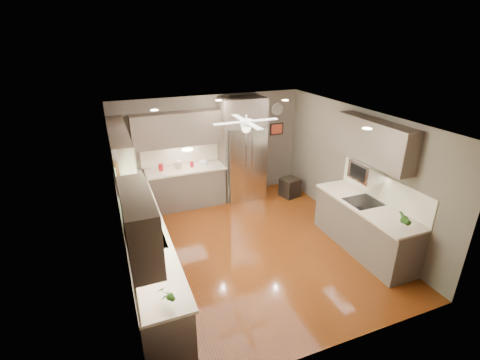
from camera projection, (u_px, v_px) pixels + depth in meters
floor at (251, 247)px, 6.67m from camera, size 5.00×5.00×0.00m
ceiling at (253, 118)px, 5.69m from camera, size 5.00×5.00×0.00m
wall_back at (211, 148)px, 8.31m from camera, size 4.50×0.00×4.50m
wall_front at (338, 270)px, 4.04m from camera, size 4.50×0.00×4.50m
wall_left at (120, 210)px, 5.41m from camera, size 0.00×5.00×5.00m
wall_right at (355, 171)px, 6.95m from camera, size 0.00×5.00×5.00m
canister_a at (161, 167)px, 7.76m from camera, size 0.12×0.12×0.17m
canister_b at (175, 166)px, 7.87m from camera, size 0.11×0.11×0.12m
canister_c at (180, 165)px, 7.85m from camera, size 0.15×0.15×0.20m
canister_d at (192, 164)px, 7.99m from camera, size 0.10×0.10×0.13m
soap_bottle at (134, 221)px, 5.50m from camera, size 0.12×0.12×0.21m
potted_plant_left at (165, 294)px, 3.91m from camera, size 0.18×0.15×0.29m
potted_plant_right at (405, 219)px, 5.48m from camera, size 0.19×0.16×0.30m
bowl at (204, 164)px, 8.10m from camera, size 0.27×0.27×0.05m
left_run at (144, 243)px, 5.94m from camera, size 0.65×4.70×1.45m
back_run at (186, 186)px, 8.11m from camera, size 1.85×0.65×1.45m
uppers at (200, 148)px, 6.29m from camera, size 4.50×4.70×0.95m
window at (122, 206)px, 4.88m from camera, size 0.05×1.12×0.92m
sink at (148, 241)px, 5.23m from camera, size 0.50×0.70×0.32m
refrigerator at (243, 151)px, 8.28m from camera, size 1.06×0.75×2.45m
right_run at (364, 226)px, 6.45m from camera, size 0.70×2.20×1.45m
microwave at (367, 171)px, 6.31m from camera, size 0.43×0.55×0.34m
ceiling_fan at (246, 124)px, 6.01m from camera, size 1.18×1.18×0.32m
recessed_lights at (242, 114)px, 6.02m from camera, size 2.84×3.14×0.01m
wall_clock at (277, 109)px, 8.58m from camera, size 0.30×0.03×0.30m
framed_print at (277, 129)px, 8.77m from camera, size 0.36×0.03×0.30m
stool at (290, 187)px, 8.66m from camera, size 0.48×0.48×0.48m
paper_towel at (154, 259)px, 4.51m from camera, size 0.12×0.12×0.31m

